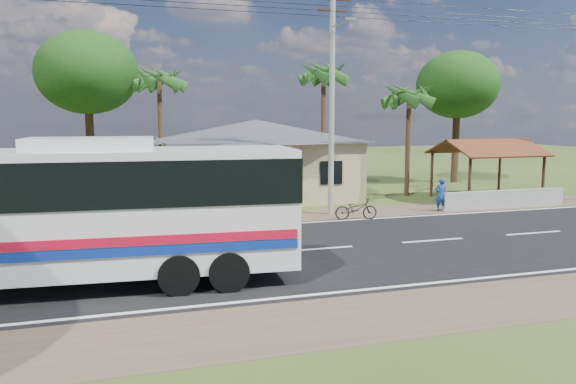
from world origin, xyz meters
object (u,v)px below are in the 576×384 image
(motorcycle, at_px, (356,209))
(waiting_shed, at_px, (487,150))
(coach_bus, at_px, (50,204))
(person, at_px, (441,195))

(motorcycle, bearing_deg, waiting_shed, -57.45)
(waiting_shed, height_order, motorcycle, waiting_shed)
(coach_bus, distance_m, person, 18.50)
(waiting_shed, height_order, coach_bus, coach_bus)
(waiting_shed, height_order, person, waiting_shed)
(person, bearing_deg, motorcycle, 26.96)
(waiting_shed, distance_m, person, 5.72)
(waiting_shed, xyz_separation_m, motorcycle, (-9.46, -3.71, -2.23))
(waiting_shed, xyz_separation_m, person, (-4.59, -2.82, -1.92))
(coach_bus, height_order, motorcycle, coach_bus)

